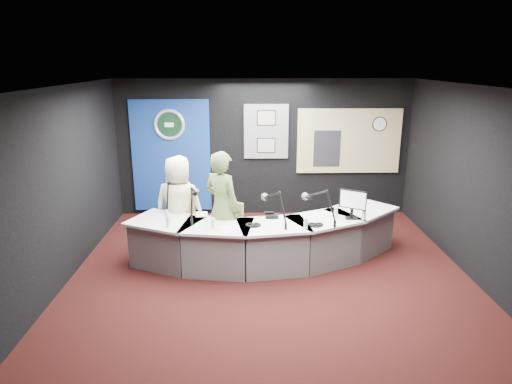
{
  "coord_description": "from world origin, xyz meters",
  "views": [
    {
      "loc": [
        -0.34,
        -6.26,
        3.14
      ],
      "look_at": [
        -0.2,
        0.8,
        1.1
      ],
      "focal_mm": 32.0,
      "sensor_mm": 36.0,
      "label": 1
    }
  ],
  "objects_px": {
    "armchair_right": "(223,234)",
    "person_woman": "(222,207)",
    "armchair_left": "(180,227)",
    "person_man": "(179,205)",
    "broadcast_desk": "(266,240)"
  },
  "relations": [
    {
      "from": "armchair_right",
      "to": "broadcast_desk",
      "type": "bearing_deg",
      "value": 32.81
    },
    {
      "from": "armchair_right",
      "to": "person_man",
      "type": "distance_m",
      "value": 0.9
    },
    {
      "from": "armchair_right",
      "to": "person_woman",
      "type": "xyz_separation_m",
      "value": [
        0.0,
        0.0,
        0.46
      ]
    },
    {
      "from": "broadcast_desk",
      "to": "armchair_left",
      "type": "relative_size",
      "value": 4.89
    },
    {
      "from": "broadcast_desk",
      "to": "person_woman",
      "type": "height_order",
      "value": "person_woman"
    },
    {
      "from": "armchair_left",
      "to": "broadcast_desk",
      "type": "bearing_deg",
      "value": -15.75
    },
    {
      "from": "armchair_right",
      "to": "person_man",
      "type": "height_order",
      "value": "person_man"
    },
    {
      "from": "armchair_right",
      "to": "person_woman",
      "type": "relative_size",
      "value": 0.5
    },
    {
      "from": "armchair_left",
      "to": "person_woman",
      "type": "distance_m",
      "value": 0.93
    },
    {
      "from": "armchair_left",
      "to": "person_man",
      "type": "bearing_deg",
      "value": 0.0
    },
    {
      "from": "person_man",
      "to": "person_woman",
      "type": "distance_m",
      "value": 0.82
    },
    {
      "from": "armchair_left",
      "to": "armchair_right",
      "type": "relative_size",
      "value": 1.02
    },
    {
      "from": "armchair_left",
      "to": "person_woman",
      "type": "bearing_deg",
      "value": -25.37
    },
    {
      "from": "broadcast_desk",
      "to": "armchair_right",
      "type": "height_order",
      "value": "armchair_right"
    },
    {
      "from": "person_man",
      "to": "person_woman",
      "type": "xyz_separation_m",
      "value": [
        0.74,
        -0.34,
        0.07
      ]
    }
  ]
}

